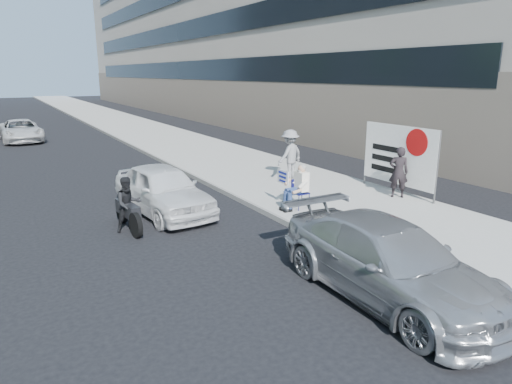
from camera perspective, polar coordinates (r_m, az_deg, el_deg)
ground at (r=9.79m, az=4.04°, el=-9.25°), size 160.00×160.00×0.00m
near_sidewalk at (r=29.12m, az=-11.61°, el=6.67°), size 5.00×120.00×0.15m
near_building at (r=45.55m, az=-0.73°, el=22.26°), size 14.00×70.00×20.00m
seated_protester at (r=13.09m, az=5.14°, el=0.94°), size 0.83×1.11×1.31m
jogger at (r=16.80m, az=4.25°, el=4.68°), size 1.33×1.00×1.83m
pedestrian_woman at (r=14.97m, az=17.40°, el=2.39°), size 0.70×0.67×1.61m
protest_banner at (r=15.43m, az=17.43°, el=4.42°), size 0.08×3.06×2.20m
parked_sedan at (r=8.60m, az=16.18°, el=-8.31°), size 2.01×4.78×1.38m
white_sedan_near at (r=13.41m, az=-11.55°, el=0.31°), size 2.10×4.33×1.42m
white_sedan_far at (r=30.70m, az=-27.31°, el=6.83°), size 2.31×4.73×1.29m
motorcycle at (r=12.15m, az=-15.67°, el=-1.79°), size 0.74×2.05×1.42m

